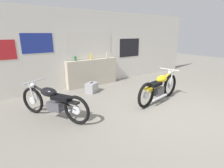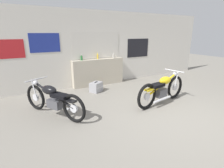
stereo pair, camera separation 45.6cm
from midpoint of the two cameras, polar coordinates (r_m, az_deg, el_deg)
name	(u,v)px [view 1 (the left image)]	position (r m, az deg, el deg)	size (l,w,h in m)	color
ground_plane	(171,112)	(4.78, 16.12, -8.91)	(24.00, 24.00, 0.00)	gray
wall_back	(100,48)	(7.08, -5.96, 11.56)	(10.00, 0.07, 2.80)	silver
sill_counter	(92,72)	(6.84, -8.40, 3.72)	(2.07, 0.28, 1.02)	#B7AD99
bottle_leftmost	(75,58)	(6.50, -13.90, 8.14)	(0.08, 0.08, 0.21)	#23662D
bottle_left_center	(91,56)	(6.78, -8.76, 8.90)	(0.06, 0.06, 0.24)	gold
bottle_center	(107,56)	(7.01, -3.62, 9.17)	(0.07, 0.07, 0.21)	#B7B2A8
motorcycle_black	(53,102)	(4.45, -21.51, -5.41)	(1.09, 1.81, 0.87)	black
motorcycle_yellow	(159,87)	(5.28, 12.83, -1.15)	(2.02, 0.67, 0.92)	black
hard_case_silver	(92,88)	(6.10, -8.78, -1.18)	(0.52, 0.48, 0.36)	#9E9EA3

